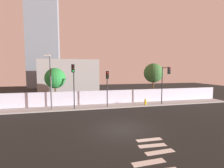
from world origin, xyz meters
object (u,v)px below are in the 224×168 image
at_px(roadside_tree_leftmost, 55,78).
at_px(fire_hydrant, 145,102).
at_px(roadside_tree_midleft, 153,73).
at_px(traffic_light_center, 166,77).
at_px(street_lamp_curbside, 50,78).
at_px(traffic_light_left, 107,81).
at_px(traffic_light_right, 73,77).

bearing_deg(roadside_tree_leftmost, fire_hydrant, -13.58).
bearing_deg(fire_hydrant, roadside_tree_midleft, 47.76).
bearing_deg(roadside_tree_leftmost, traffic_light_center, -14.08).
distance_m(traffic_light_center, street_lamp_curbside, 14.20).
relative_size(street_lamp_curbside, roadside_tree_leftmost, 1.25).
bearing_deg(traffic_light_center, traffic_light_left, 177.98).
xyz_separation_m(traffic_light_left, street_lamp_curbside, (-6.53, 0.44, 0.45)).
distance_m(traffic_light_left, roadside_tree_midleft, 8.42).
xyz_separation_m(street_lamp_curbside, roadside_tree_leftmost, (0.26, 2.78, -0.21)).
relative_size(traffic_light_center, roadside_tree_leftmost, 0.99).
xyz_separation_m(traffic_light_center, street_lamp_curbside, (-14.19, 0.71, 0.08)).
distance_m(fire_hydrant, roadside_tree_midleft, 5.26).
bearing_deg(roadside_tree_leftmost, roadside_tree_midleft, -0.00).
bearing_deg(roadside_tree_midleft, fire_hydrant, -132.24).
bearing_deg(traffic_light_right, traffic_light_center, -0.80).
height_order(traffic_light_left, roadside_tree_midleft, roadside_tree_midleft).
relative_size(traffic_light_right, roadside_tree_midleft, 0.91).
xyz_separation_m(traffic_light_right, roadside_tree_midleft, (11.69, 3.33, 0.34)).
relative_size(traffic_light_center, traffic_light_right, 0.95).
relative_size(street_lamp_curbside, fire_hydrant, 8.18).
height_order(traffic_light_right, roadside_tree_leftmost, traffic_light_right).
bearing_deg(traffic_light_right, roadside_tree_leftmost, 124.75).
bearing_deg(street_lamp_curbside, roadside_tree_leftmost, 84.76).
distance_m(traffic_light_right, street_lamp_curbside, 2.63).
bearing_deg(traffic_light_left, fire_hydrant, 4.93).
height_order(traffic_light_left, fire_hydrant, traffic_light_left).
relative_size(roadside_tree_leftmost, roadside_tree_midleft, 0.87).
bearing_deg(street_lamp_curbside, traffic_light_right, -12.08).
distance_m(traffic_light_left, traffic_light_center, 7.68).
bearing_deg(traffic_light_left, roadside_tree_leftmost, 152.79).
distance_m(traffic_light_left, fire_hydrant, 5.94).
distance_m(street_lamp_curbside, roadside_tree_midleft, 14.53).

